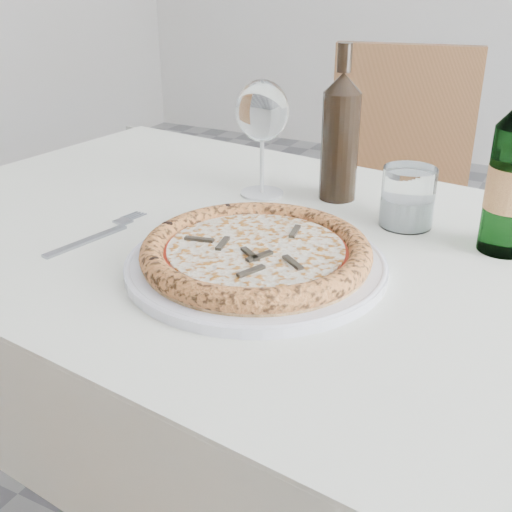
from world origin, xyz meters
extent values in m
cube|color=brown|center=(-0.04, -0.12, 0.73)|extent=(1.35, 0.87, 0.04)
cube|color=white|center=(-0.04, -0.12, 0.75)|extent=(1.42, 0.94, 0.01)
cube|color=white|center=(-0.04, 0.28, 0.64)|extent=(1.33, 0.01, 0.22)
cube|color=white|center=(-0.04, -0.51, 0.64)|extent=(1.33, 0.01, 0.22)
cylinder|color=brown|center=(-0.62, 0.19, 0.35)|extent=(0.06, 0.06, 0.71)
cube|color=brown|center=(-0.09, 0.63, 0.45)|extent=(0.45, 0.45, 0.04)
cube|color=brown|center=(-0.13, 0.80, 0.70)|extent=(0.38, 0.12, 0.46)
cylinder|color=brown|center=(0.03, 0.82, 0.21)|extent=(0.04, 0.04, 0.43)
cylinder|color=brown|center=(0.10, 0.51, 0.21)|extent=(0.04, 0.04, 0.43)
cylinder|color=brown|center=(-0.28, 0.75, 0.21)|extent=(0.04, 0.04, 0.43)
cylinder|color=brown|center=(-0.22, 0.44, 0.21)|extent=(0.04, 0.04, 0.43)
cylinder|color=white|center=(-0.04, -0.22, 0.76)|extent=(0.35, 0.35, 0.01)
torus|color=white|center=(-0.04, -0.22, 0.77)|extent=(0.34, 0.34, 0.01)
cylinder|color=tan|center=(-0.04, -0.22, 0.78)|extent=(0.30, 0.30, 0.01)
torus|color=#BC6F36|center=(-0.04, -0.22, 0.78)|extent=(0.30, 0.30, 0.03)
cylinder|color=#CF421F|center=(-0.04, -0.22, 0.78)|extent=(0.25, 0.25, 0.00)
cylinder|color=#F1E0C4|center=(-0.04, -0.22, 0.79)|extent=(0.23, 0.23, 0.00)
cube|color=#453C2E|center=(-0.01, -0.22, 0.79)|extent=(0.04, 0.01, 0.00)
cube|color=#453C2E|center=(-0.01, -0.18, 0.79)|extent=(0.03, 0.04, 0.00)
cube|color=#453C2E|center=(-0.06, -0.15, 0.79)|extent=(0.02, 0.04, 0.00)
cube|color=#453C2E|center=(-0.07, -0.20, 0.79)|extent=(0.04, 0.02, 0.00)
cube|color=#453C2E|center=(-0.09, -0.24, 0.79)|extent=(0.04, 0.02, 0.00)
cube|color=#453C2E|center=(-0.06, -0.29, 0.79)|extent=(0.02, 0.04, 0.00)
cube|color=#453C2E|center=(-0.02, -0.25, 0.79)|extent=(0.03, 0.04, 0.00)
cube|color=gray|center=(-0.30, -0.25, 0.76)|extent=(0.04, 0.14, 0.00)
cube|color=gray|center=(-0.30, -0.17, 0.76)|extent=(0.03, 0.03, 0.00)
cylinder|color=gray|center=(-0.31, -0.14, 0.76)|extent=(0.00, 0.03, 0.00)
cylinder|color=gray|center=(-0.31, -0.14, 0.76)|extent=(0.00, 0.03, 0.00)
cylinder|color=gray|center=(-0.30, -0.14, 0.76)|extent=(0.00, 0.03, 0.00)
cylinder|color=gray|center=(-0.29, -0.14, 0.76)|extent=(0.00, 0.03, 0.00)
cylinder|color=silver|center=(-0.17, 0.05, 0.76)|extent=(0.08, 0.08, 0.00)
cylinder|color=silver|center=(-0.17, 0.05, 0.81)|extent=(0.01, 0.01, 0.10)
ellipsoid|color=white|center=(-0.17, 0.05, 0.90)|extent=(0.09, 0.09, 0.10)
cylinder|color=white|center=(0.09, 0.03, 0.80)|extent=(0.08, 0.08, 0.09)
cylinder|color=white|center=(0.09, 0.03, 0.78)|extent=(0.07, 0.07, 0.04)
cylinder|color=#376C3B|center=(0.24, 0.00, 0.84)|extent=(0.07, 0.07, 0.18)
cylinder|color=black|center=(-0.05, 0.09, 0.85)|extent=(0.06, 0.06, 0.18)
cone|color=black|center=(-0.05, 0.09, 0.95)|extent=(0.06, 0.06, 0.03)
cylinder|color=black|center=(-0.05, 0.09, 0.99)|extent=(0.02, 0.02, 0.04)
camera|label=1|loc=(0.31, -0.89, 1.14)|focal=45.00mm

